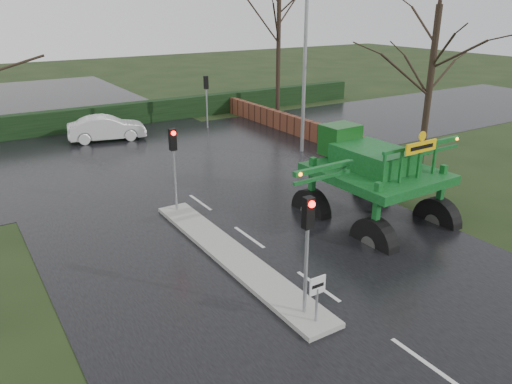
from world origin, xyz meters
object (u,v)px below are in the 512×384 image
traffic_signal_near (308,231)px  white_sedan (108,140)px  traffic_signal_far (206,90)px  crop_sprayer (374,181)px  street_light_right (301,44)px  traffic_signal_mid (173,152)px  keep_left_sign (317,292)px

traffic_signal_near → white_sedan: size_ratio=0.76×
traffic_signal_far → white_sedan: (-6.73, 0.45, -2.59)m
crop_sprayer → street_light_right: bearing=64.7°
traffic_signal_near → white_sedan: bearing=87.1°
traffic_signal_mid → white_sedan: (1.07, 12.97, -2.59)m
traffic_signal_mid → white_sedan: size_ratio=0.76×
traffic_signal_far → crop_sprayer: 18.82m
keep_left_sign → street_light_right: (9.49, 13.50, 4.93)m
traffic_signal_mid → traffic_signal_near: bearing=-90.0°
traffic_signal_mid → crop_sprayer: crop_sprayer is taller
traffic_signal_near → traffic_signal_mid: size_ratio=1.00×
traffic_signal_far → traffic_signal_mid: bearing=58.1°
traffic_signal_mid → street_light_right: size_ratio=0.35×
keep_left_sign → white_sedan: keep_left_sign is taller
traffic_signal_far → white_sedan: traffic_signal_far is taller
crop_sprayer → white_sedan: size_ratio=1.89×
traffic_signal_mid → crop_sprayer: size_ratio=0.40×
traffic_signal_near → traffic_signal_far: size_ratio=1.00×
crop_sprayer → keep_left_sign: bearing=-149.9°
traffic_signal_near → traffic_signal_far: (7.80, 21.02, 0.00)m
traffic_signal_near → crop_sprayer: crop_sprayer is taller
traffic_signal_mid → street_light_right: street_light_right is taller
traffic_signal_mid → traffic_signal_far: (7.80, 12.52, 0.00)m
keep_left_sign → street_light_right: bearing=54.9°
traffic_signal_far → crop_sprayer: (-3.01, -18.58, -0.28)m
crop_sprayer → white_sedan: bearing=99.7°
traffic_signal_far → crop_sprayer: bearing=80.8°
traffic_signal_near → crop_sprayer: bearing=26.9°
traffic_signal_near → traffic_signal_mid: same height
keep_left_sign → traffic_signal_mid: (0.00, 8.99, 1.53)m
traffic_signal_near → street_light_right: 16.46m
traffic_signal_far → white_sedan: bearing=-3.8°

